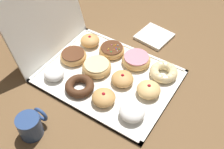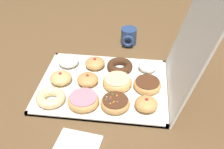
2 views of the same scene
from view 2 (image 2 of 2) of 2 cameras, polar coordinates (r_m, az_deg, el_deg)
ground_plane at (r=1.13m, az=-1.87°, el=-2.55°), size 3.00×3.00×0.00m
donut_box at (r=1.13m, az=-1.88°, el=-2.34°), size 0.41×0.53×0.01m
box_lid_open at (r=0.99m, az=17.16°, el=7.88°), size 0.41×0.13×0.53m
powdered_filled_donut_0 at (r=1.24m, az=-9.21°, el=2.86°), size 0.09×0.09×0.05m
jelly_filled_donut_1 at (r=1.14m, az=-10.79°, el=-0.72°), size 0.09×0.09×0.05m
cruller_donut_2 at (r=1.06m, az=-12.86°, el=-4.76°), size 0.11×0.11×0.04m
jelly_filled_donut_3 at (r=1.21m, az=-3.64°, el=2.40°), size 0.09×0.09×0.05m
jelly_filled_donut_4 at (r=1.12m, az=-5.16°, el=-1.01°), size 0.09×0.09×0.05m
pink_frosted_donut_5 at (r=1.03m, az=-6.08°, el=-5.46°), size 0.12×0.12×0.04m
chocolate_cake_ring_donut_6 at (r=1.20m, az=1.66°, el=1.82°), size 0.11×0.11×0.03m
glazed_ring_donut_7 at (r=1.11m, az=1.14°, el=-1.56°), size 0.12×0.12×0.04m
sprinkle_donut_8 at (r=1.01m, az=0.69°, el=-6.03°), size 0.11×0.11×0.04m
powdered_filled_donut_9 at (r=1.20m, az=7.58°, el=1.76°), size 0.08×0.08×0.04m
chocolate_frosted_donut_10 at (r=1.11m, az=7.49°, el=-1.96°), size 0.11×0.11×0.04m
jelly_filled_donut_11 at (r=1.01m, az=7.26°, el=-6.20°), size 0.09×0.09×0.05m
coffee_mug at (r=1.39m, az=3.56°, el=8.08°), size 0.10×0.08×0.09m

